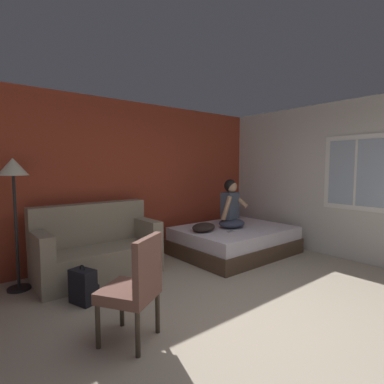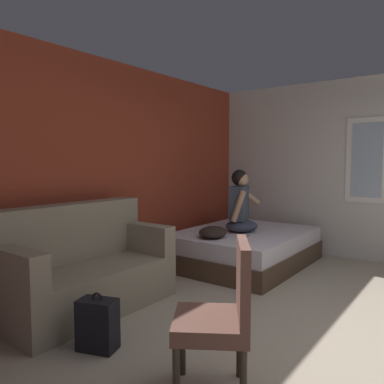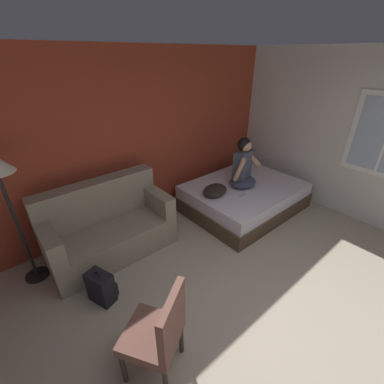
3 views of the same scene
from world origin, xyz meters
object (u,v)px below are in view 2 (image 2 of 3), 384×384
(backpack, at_px, (98,325))
(cell_phone, at_px, (247,236))
(bed, at_px, (244,248))
(side_chair, at_px, (222,312))
(person_seated, at_px, (241,206))
(throw_pillow, at_px, (213,232))
(couch, at_px, (85,269))

(backpack, xyz_separation_m, cell_phone, (2.52, 0.06, 0.29))
(bed, relative_size, backpack, 4.46)
(backpack, bearing_deg, side_chair, -84.68)
(person_seated, relative_size, cell_phone, 6.08)
(bed, bearing_deg, throw_pillow, 171.10)
(couch, bearing_deg, bed, -11.52)
(side_chair, xyz_separation_m, cell_phone, (2.42, 1.14, -0.05))
(couch, relative_size, throw_pillow, 3.55)
(cell_phone, bearing_deg, person_seated, 125.60)
(throw_pillow, xyz_separation_m, cell_phone, (0.33, -0.32, -0.07))
(couch, bearing_deg, cell_phone, -18.89)
(person_seated, bearing_deg, couch, 168.87)
(side_chair, xyz_separation_m, throw_pillow, (2.10, 1.46, 0.02))
(couch, xyz_separation_m, person_seated, (2.33, -0.46, 0.44))
(couch, relative_size, backpack, 3.72)
(side_chair, height_order, throw_pillow, side_chair)
(couch, bearing_deg, throw_pillow, -12.49)
(backpack, relative_size, throw_pillow, 0.95)
(couch, bearing_deg, person_seated, -11.13)
(backpack, bearing_deg, person_seated, 6.34)
(cell_phone, bearing_deg, throw_pillow, -141.74)
(backpack, bearing_deg, throw_pillow, 9.90)
(bed, relative_size, cell_phone, 14.19)
(throw_pillow, bearing_deg, backpack, -170.10)
(person_seated, relative_size, throw_pillow, 1.82)
(bed, distance_m, couch, 2.44)
(person_seated, bearing_deg, side_chair, -152.77)
(side_chair, relative_size, backpack, 2.14)
(side_chair, xyz_separation_m, person_seated, (2.69, 1.38, 0.30))
(couch, bearing_deg, backpack, -121.04)
(throw_pillow, bearing_deg, couch, 167.51)
(backpack, height_order, cell_phone, cell_phone)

